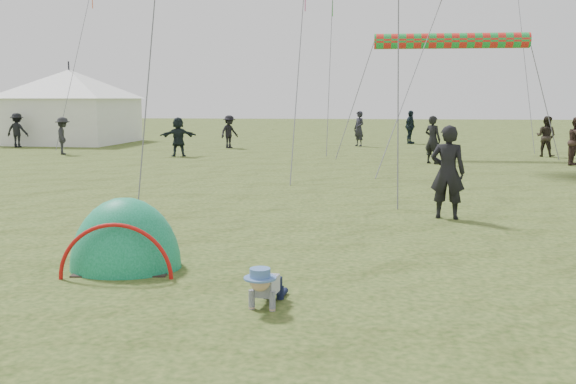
# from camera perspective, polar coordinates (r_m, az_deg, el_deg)

# --- Properties ---
(ground) EXTENTS (140.00, 140.00, 0.00)m
(ground) POSITION_cam_1_polar(r_m,az_deg,el_deg) (7.78, 5.88, -9.91)
(ground) COLOR #1F3811
(crawling_toddler) EXTENTS (0.58, 0.75, 0.52)m
(crawling_toddler) POSITION_cam_1_polar(r_m,az_deg,el_deg) (7.59, -2.04, -8.26)
(crawling_toddler) COLOR black
(crawling_toddler) RESTS_ON ground
(popup_tent) EXTENTS (1.73, 1.48, 2.06)m
(popup_tent) POSITION_cam_1_polar(r_m,az_deg,el_deg) (9.62, -14.17, -6.55)
(popup_tent) COLOR #087338
(popup_tent) RESTS_ON ground
(standing_adult) EXTENTS (0.78, 0.61, 1.90)m
(standing_adult) POSITION_cam_1_polar(r_m,az_deg,el_deg) (13.35, 14.00, 1.73)
(standing_adult) COLOR black
(standing_adult) RESTS_ON ground
(event_marquee) EXTENTS (6.54, 6.54, 4.27)m
(event_marquee) POSITION_cam_1_polar(r_m,az_deg,el_deg) (37.31, -18.77, 7.43)
(event_marquee) COLOR white
(event_marquee) RESTS_ON ground
(crowd_person_0) EXTENTS (0.75, 0.78, 1.79)m
(crowd_person_0) POSITION_cam_1_polar(r_m,az_deg,el_deg) (33.06, 6.33, 5.61)
(crowd_person_0) COLOR #21212B
(crowd_person_0) RESTS_ON ground
(crowd_person_1) EXTENTS (0.94, 0.98, 1.58)m
(crowd_person_1) POSITION_cam_1_polar(r_m,az_deg,el_deg) (46.88, -13.90, 6.08)
(crowd_person_1) COLOR #372321
(crowd_person_1) RESTS_ON ground
(crowd_person_2) EXTENTS (1.02, 0.49, 1.69)m
(crowd_person_2) POSITION_cam_1_polar(r_m,az_deg,el_deg) (44.29, -21.58, 5.69)
(crowd_person_2) COLOR #222F37
(crowd_person_2) RESTS_ON ground
(crowd_person_3) EXTENTS (1.10, 1.19, 1.61)m
(crowd_person_3) POSITION_cam_1_polar(r_m,az_deg,el_deg) (31.79, -5.24, 5.36)
(crowd_person_3) COLOR black
(crowd_person_3) RESTS_ON ground
(crowd_person_4) EXTENTS (0.79, 0.97, 1.72)m
(crowd_person_4) POSITION_cam_1_polar(r_m,az_deg,el_deg) (44.74, -14.88, 6.03)
(crowd_person_4) COLOR #45382E
(crowd_person_4) RESTS_ON ground
(crowd_person_5) EXTENTS (1.61, 0.95, 1.65)m
(crowd_person_5) POSITION_cam_1_polar(r_m,az_deg,el_deg) (27.52, -9.73, 4.86)
(crowd_person_5) COLOR #1B2529
(crowd_person_5) RESTS_ON ground
(crowd_person_6) EXTENTS (0.78, 0.75, 1.79)m
(crowd_person_6) POSITION_cam_1_polar(r_m,az_deg,el_deg) (24.64, 12.73, 4.55)
(crowd_person_6) COLOR black
(crowd_person_6) RESTS_ON ground
(crowd_person_8) EXTENTS (0.89, 1.13, 1.79)m
(crowd_person_8) POSITION_cam_1_polar(r_m,az_deg,el_deg) (35.33, 10.80, 5.68)
(crowd_person_8) COLOR black
(crowd_person_8) RESTS_ON ground
(crowd_person_9) EXTENTS (1.14, 0.70, 1.71)m
(crowd_person_9) POSITION_cam_1_polar(r_m,az_deg,el_deg) (34.83, -22.92, 5.08)
(crowd_person_9) COLOR black
(crowd_person_9) RESTS_ON ground
(crowd_person_13) EXTENTS (1.05, 1.01, 1.70)m
(crowd_person_13) POSITION_cam_1_polar(r_m,az_deg,el_deg) (29.06, 21.95, 4.60)
(crowd_person_13) COLOR black
(crowd_person_13) RESTS_ON ground
(crowd_person_15) EXTENTS (0.97, 1.20, 1.63)m
(crowd_person_15) POSITION_cam_1_polar(r_m,az_deg,el_deg) (29.70, -19.36, 4.74)
(crowd_person_15) COLOR #242528
(crowd_person_15) RESTS_ON ground
(rainbow_tube_kite) EXTENTS (6.33, 0.64, 0.64)m
(rainbow_tube_kite) POSITION_cam_1_polar(r_m,az_deg,el_deg) (28.17, 14.28, 12.89)
(rainbow_tube_kite) COLOR red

